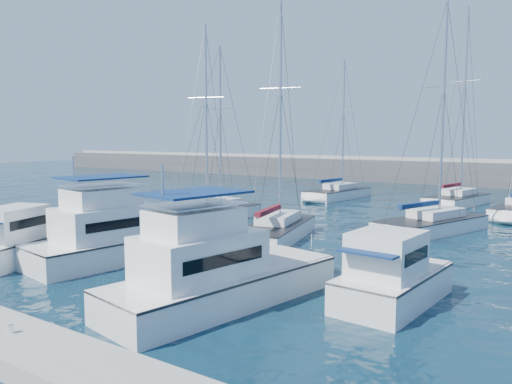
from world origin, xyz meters
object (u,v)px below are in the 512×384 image
Objects in this scene: sailboat_mid_b at (203,218)px; sailboat_back_a at (338,193)px; sailboat_mid_c at (276,231)px; motor_yacht_stbd_outer at (391,280)px; motor_yacht_stbd_inner at (215,275)px; motor_yacht_port_outer at (22,242)px; sailboat_mid_a at (214,213)px; sailboat_back_b at (457,199)px; motor_yacht_port_inner at (121,237)px; sailboat_mid_d at (431,225)px.

sailboat_back_a is (1.07, 20.00, -0.00)m from sailboat_mid_b.
motor_yacht_stbd_outer is at bearing -52.17° from sailboat_mid_c.
motor_yacht_stbd_inner is 6.48m from motor_yacht_stbd_outer.
motor_yacht_port_outer is 15.35m from sailboat_mid_a.
sailboat_back_b is at bearing 42.37° from sailboat_mid_b.
sailboat_back_b reaches higher than sailboat_mid_a.
sailboat_mid_c reaches higher than motor_yacht_port_inner.
motor_yacht_port_inner is 1.07× the size of motor_yacht_stbd_inner.
sailboat_mid_d is (2.70, 19.13, -0.61)m from motor_yacht_stbd_inner.
sailboat_back_b is (1.07, 33.85, -0.56)m from motor_yacht_stbd_inner.
motor_yacht_port_inner is 0.74× the size of sailboat_back_a.
sailboat_mid_d is 1.06× the size of sailboat_back_a.
sailboat_back_b is at bearing 13.47° from sailboat_back_a.
motor_yacht_port_inner is at bearing 171.51° from motor_yacht_stbd_inner.
sailboat_back_a is (-15.55, 29.01, -0.43)m from motor_yacht_stbd_outer.
sailboat_mid_a is at bearing -146.25° from sailboat_mid_d.
sailboat_back_b is at bearing 102.55° from motor_yacht_stbd_outer.
motor_yacht_port_inner is 9.55m from sailboat_mid_c.
sailboat_back_a is (-5.67, 21.16, -0.01)m from sailboat_mid_c.
sailboat_mid_d is at bearing 32.33° from sailboat_mid_c.
sailboat_mid_d is at bearing -71.98° from sailboat_back_b.
sailboat_back_a is at bearing 122.76° from motor_yacht_stbd_outer.
sailboat_back_a is (-10.25, 32.74, -0.62)m from motor_yacht_stbd_inner.
motor_yacht_stbd_outer is (17.58, 3.89, -0.00)m from motor_yacht_port_outer.
sailboat_mid_c reaches higher than motor_yacht_stbd_outer.
motor_yacht_stbd_inner is 12.47m from sailboat_mid_c.
sailboat_mid_a is 0.73× the size of sailboat_back_b.
motor_yacht_port_outer is 24.43m from sailboat_mid_d.
sailboat_mid_c is 10.49m from sailboat_mid_d.
motor_yacht_port_outer and motor_yacht_stbd_outer have the same top height.
motor_yacht_stbd_outer is 15.62m from sailboat_mid_d.
sailboat_mid_d is 0.84× the size of sailboat_back_b.
sailboat_back_b is at bearing 115.37° from sailboat_mid_d.
sailboat_mid_b reaches higher than motor_yacht_port_outer.
motor_yacht_port_inner reaches higher than motor_yacht_port_outer.
sailboat_back_b is (11.32, 1.11, 0.06)m from sailboat_back_a.
motor_yacht_stbd_inner is 34.31m from sailboat_back_a.
motor_yacht_stbd_outer is 0.43× the size of sailboat_mid_a.
motor_yacht_port_inner is 0.80× the size of sailboat_mid_a.
sailboat_mid_b reaches higher than motor_yacht_stbd_inner.
sailboat_back_b is at bearing 62.05° from sailboat_mid_c.
motor_yacht_stbd_outer is at bearing -4.51° from motor_yacht_port_outer.
sailboat_mid_d is 18.79m from sailboat_back_a.
sailboat_mid_b is at bearing -136.45° from sailboat_mid_d.
sailboat_mid_a is 22.95m from sailboat_back_b.
sailboat_mid_b is at bearing 141.95° from motor_yacht_stbd_inner.
motor_yacht_port_inner is (3.81, 3.04, 0.19)m from motor_yacht_port_outer.
sailboat_mid_a is 0.93× the size of sailboat_mid_b.
motor_yacht_port_outer is at bearing -137.02° from sailboat_mid_c.
motor_yacht_stbd_outer is 0.40× the size of sailboat_mid_b.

